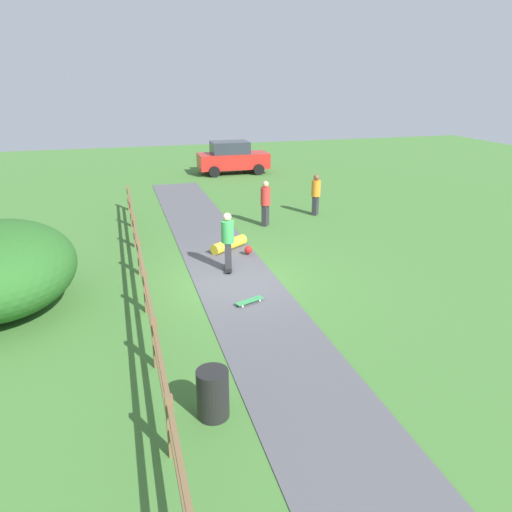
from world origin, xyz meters
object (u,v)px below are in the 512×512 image
(skater_fallen, at_px, (231,245))
(trash_bin, at_px, (213,394))
(skater_riding, at_px, (228,239))
(bystander_orange, at_px, (316,193))
(skateboard_loose, at_px, (249,301))
(parked_car_red, at_px, (232,158))
(bystander_red, at_px, (265,201))

(skater_fallen, bearing_deg, trash_bin, -105.35)
(skater_riding, distance_m, bystander_orange, 7.19)
(trash_bin, relative_size, skateboard_loose, 1.10)
(bystander_orange, xyz_separation_m, parked_car_red, (-1.17, 10.15, 0.01))
(bystander_red, relative_size, parked_car_red, 0.42)
(bystander_red, bearing_deg, skateboard_loose, -110.48)
(skater_fallen, distance_m, parked_car_red, 14.00)
(bystander_orange, distance_m, bystander_red, 2.68)
(skater_riding, bearing_deg, parked_car_red, 75.97)
(skater_fallen, height_order, parked_car_red, parked_car_red)
(trash_bin, bearing_deg, bystander_red, 68.36)
(parked_car_red, bearing_deg, skater_fallen, -103.83)
(skater_riding, bearing_deg, bystander_orange, 45.96)
(bystander_orange, bearing_deg, bystander_red, -159.61)
(bystander_orange, bearing_deg, skater_fallen, -142.78)
(skater_fallen, relative_size, bystander_orange, 0.82)
(skateboard_loose, bearing_deg, trash_bin, -113.49)
(trash_bin, distance_m, bystander_orange, 13.51)
(trash_bin, height_order, skater_riding, skater_riding)
(skater_riding, xyz_separation_m, skateboard_loose, (-0.00, -2.42, -0.93))
(skater_riding, relative_size, skater_fallen, 1.27)
(skateboard_loose, distance_m, bystander_red, 7.16)
(trash_bin, distance_m, bystander_red, 11.58)
(skater_fallen, relative_size, parked_car_red, 0.34)
(bystander_orange, bearing_deg, parked_car_red, 96.57)
(skateboard_loose, bearing_deg, skater_riding, 89.99)
(trash_bin, height_order, parked_car_red, parked_car_red)
(skater_fallen, height_order, bystander_red, bystander_red)
(skateboard_loose, distance_m, bystander_orange, 9.13)
(trash_bin, height_order, bystander_red, bystander_red)
(skateboard_loose, relative_size, bystander_red, 0.46)
(bystander_red, xyz_separation_m, parked_car_red, (1.34, 11.09, -0.03))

